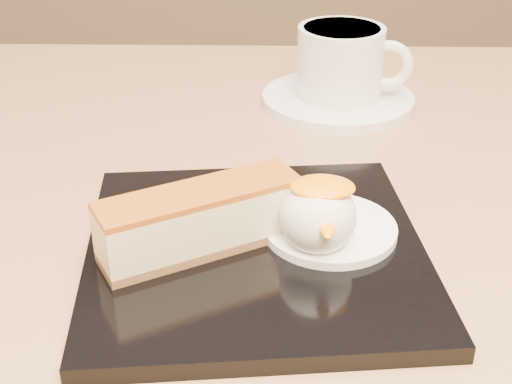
{
  "coord_description": "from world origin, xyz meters",
  "views": [
    {
      "loc": [
        0.06,
        -0.45,
        0.99
      ],
      "look_at": [
        0.05,
        -0.04,
        0.76
      ],
      "focal_mm": 50.0,
      "sensor_mm": 36.0,
      "label": 1
    }
  ],
  "objects_px": {
    "cheesecake": "(200,220)",
    "table": "(196,368)",
    "dessert_plate": "(255,251)",
    "coffee_cup": "(342,61)",
    "ice_cream_scoop": "(318,216)",
    "saucer": "(338,100)"
  },
  "relations": [
    {
      "from": "ice_cream_scoop",
      "to": "coffee_cup",
      "type": "height_order",
      "value": "coffee_cup"
    },
    {
      "from": "saucer",
      "to": "table",
      "type": "bearing_deg",
      "value": -121.09
    },
    {
      "from": "dessert_plate",
      "to": "saucer",
      "type": "xyz_separation_m",
      "value": [
        0.08,
        0.27,
        -0.0
      ]
    },
    {
      "from": "saucer",
      "to": "dessert_plate",
      "type": "bearing_deg",
      "value": -105.59
    },
    {
      "from": "dessert_plate",
      "to": "coffee_cup",
      "type": "bearing_deg",
      "value": 73.98
    },
    {
      "from": "ice_cream_scoop",
      "to": "coffee_cup",
      "type": "bearing_deg",
      "value": 82.16
    },
    {
      "from": "ice_cream_scoop",
      "to": "saucer",
      "type": "xyz_separation_m",
      "value": [
        0.04,
        0.28,
        -0.03
      ]
    },
    {
      "from": "cheesecake",
      "to": "ice_cream_scoop",
      "type": "relative_size",
      "value": 2.7
    },
    {
      "from": "table",
      "to": "saucer",
      "type": "xyz_separation_m",
      "value": [
        0.13,
        0.21,
        0.16
      ]
    },
    {
      "from": "cheesecake",
      "to": "saucer",
      "type": "distance_m",
      "value": 0.3
    },
    {
      "from": "dessert_plate",
      "to": "coffee_cup",
      "type": "relative_size",
      "value": 1.96
    },
    {
      "from": "table",
      "to": "dessert_plate",
      "type": "relative_size",
      "value": 3.64
    },
    {
      "from": "dessert_plate",
      "to": "saucer",
      "type": "bearing_deg",
      "value": 74.41
    },
    {
      "from": "table",
      "to": "ice_cream_scoop",
      "type": "height_order",
      "value": "ice_cream_scoop"
    },
    {
      "from": "table",
      "to": "saucer",
      "type": "distance_m",
      "value": 0.3
    },
    {
      "from": "ice_cream_scoop",
      "to": "saucer",
      "type": "relative_size",
      "value": 0.33
    },
    {
      "from": "table",
      "to": "dessert_plate",
      "type": "bearing_deg",
      "value": -49.48
    },
    {
      "from": "cheesecake",
      "to": "ice_cream_scoop",
      "type": "xyz_separation_m",
      "value": [
        0.08,
        0.0,
        0.0
      ]
    },
    {
      "from": "table",
      "to": "ice_cream_scoop",
      "type": "xyz_separation_m",
      "value": [
        0.09,
        -0.07,
        0.19
      ]
    },
    {
      "from": "cheesecake",
      "to": "coffee_cup",
      "type": "xyz_separation_m",
      "value": [
        0.11,
        0.28,
        0.01
      ]
    },
    {
      "from": "table",
      "to": "dessert_plate",
      "type": "distance_m",
      "value": 0.18
    },
    {
      "from": "cheesecake",
      "to": "table",
      "type": "bearing_deg",
      "value": 75.55
    }
  ]
}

